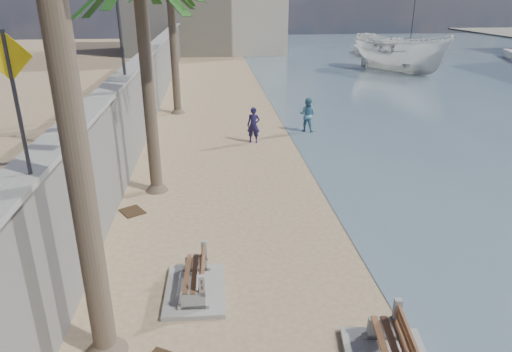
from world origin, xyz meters
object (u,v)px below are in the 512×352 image
person_a (254,123)px  sailboat_west (410,45)px  boat_cruiser (400,51)px  bench_far (195,279)px  person_b (307,113)px  yacht_far (371,52)px

person_a → sailboat_west: bearing=76.5°
boat_cruiser → sailboat_west: sailboat_west is taller
boat_cruiser → sailboat_west: 20.64m
boat_cruiser → person_a: bearing=-157.5°
sailboat_west → bench_far: bearing=-118.0°
person_b → sailboat_west: size_ratio=0.17×
boat_cruiser → sailboat_west: (9.00, 18.51, -1.46)m
person_a → person_b: bearing=47.9°
sailboat_west → yacht_far: bearing=-137.6°
boat_cruiser → yacht_far: (1.47, 11.63, -1.47)m
person_b → bench_far: bearing=97.7°
sailboat_west → person_a: bearing=-122.1°
person_a → yacht_far: (16.51, 31.47, -0.61)m
bench_far → boat_cruiser: boat_cruiser is taller
boat_cruiser → yacht_far: boat_cruiser is taller
boat_cruiser → yacht_far: 11.81m
bench_far → person_a: person_a is taller
person_b → yacht_far: person_b is taller
bench_far → person_b: size_ratio=1.08×
bench_far → boat_cruiser: size_ratio=0.46×
yacht_far → boat_cruiser: bearing=173.1°
person_b → person_a: bearing=59.2°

